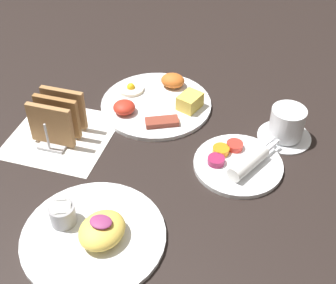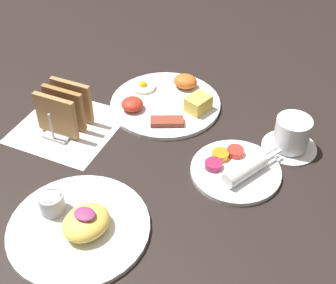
% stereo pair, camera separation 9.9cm
% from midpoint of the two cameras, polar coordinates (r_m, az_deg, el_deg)
% --- Properties ---
extents(ground_plane, '(3.00, 3.00, 0.00)m').
position_cam_midpoint_polar(ground_plane, '(0.99, -7.29, -2.82)').
color(ground_plane, black).
extents(napkin_flat, '(0.22, 0.22, 0.00)m').
position_cam_midpoint_polar(napkin_flat, '(1.09, -15.43, 0.65)').
color(napkin_flat, white).
rests_on(napkin_flat, ground_plane).
extents(plate_breakfast, '(0.27, 0.27, 0.05)m').
position_cam_midpoint_polar(plate_breakfast, '(1.14, -3.80, 4.81)').
color(plate_breakfast, white).
rests_on(plate_breakfast, ground_plane).
extents(plate_condiments, '(0.19, 0.19, 0.04)m').
position_cam_midpoint_polar(plate_condiments, '(0.98, 5.77, -2.67)').
color(plate_condiments, white).
rests_on(plate_condiments, ground_plane).
extents(plate_foreground, '(0.26, 0.26, 0.06)m').
position_cam_midpoint_polar(plate_foreground, '(0.87, -12.66, -10.84)').
color(plate_foreground, white).
rests_on(plate_foreground, ground_plane).
extents(toast_rack, '(0.10, 0.12, 0.10)m').
position_cam_midpoint_polar(toast_rack, '(1.06, -15.90, 2.70)').
color(toast_rack, '#B7B7BC').
rests_on(toast_rack, ground_plane).
extents(coffee_cup, '(0.12, 0.12, 0.08)m').
position_cam_midpoint_polar(coffee_cup, '(1.05, 11.65, 1.90)').
color(coffee_cup, white).
rests_on(coffee_cup, ground_plane).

